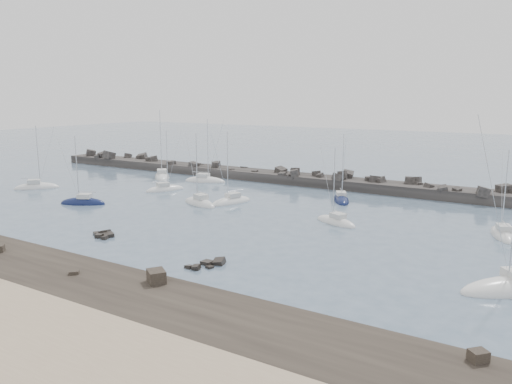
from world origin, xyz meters
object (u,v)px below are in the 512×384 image
sailboat_4 (205,181)px  sailboat_8 (336,222)px  sailboat_0 (37,188)px  sailboat_1 (162,177)px  sailboat_5 (200,204)px  sailboat_3 (165,190)px  sailboat_2 (83,203)px  sailboat_6 (231,202)px  sailboat_9 (502,235)px  sailboat_7 (341,200)px

sailboat_4 → sailboat_8: sailboat_4 is taller
sailboat_0 → sailboat_4: (22.56, 22.58, -0.01)m
sailboat_0 → sailboat_8: bearing=5.1°
sailboat_1 → sailboat_4: size_ratio=1.12×
sailboat_5 → sailboat_8: 23.34m
sailboat_3 → sailboat_1: bearing=134.1°
sailboat_0 → sailboat_5: sailboat_0 is taller
sailboat_2 → sailboat_6: sailboat_6 is taller
sailboat_8 → sailboat_3: bearing=170.8°
sailboat_3 → sailboat_2: bearing=-102.3°
sailboat_1 → sailboat_4: bearing=3.3°
sailboat_0 → sailboat_5: (34.92, 4.92, 0.00)m
sailboat_6 → sailboat_9: 39.91m
sailboat_2 → sailboat_7: (34.72, 24.21, -0.02)m
sailboat_2 → sailboat_7: 42.33m
sailboat_3 → sailboat_5: 14.37m
sailboat_2 → sailboat_3: bearing=77.7°
sailboat_0 → sailboat_3: size_ratio=1.08×
sailboat_2 → sailboat_8: sailboat_2 is taller
sailboat_3 → sailboat_9: 56.52m
sailboat_2 → sailboat_9: 61.73m
sailboat_2 → sailboat_4: size_ratio=0.87×
sailboat_2 → sailboat_4: bearing=81.6°
sailboat_9 → sailboat_0: bearing=-172.7°
sailboat_0 → sailboat_9: 79.12m
sailboat_9 → sailboat_7: bearing=159.3°
sailboat_3 → sailboat_9: size_ratio=1.02×
sailboat_1 → sailboat_8: sailboat_1 is taller
sailboat_6 → sailboat_7: sailboat_6 is taller
sailboat_2 → sailboat_1: bearing=104.7°
sailboat_4 → sailboat_6: bearing=-41.3°
sailboat_2 → sailboat_6: 23.99m
sailboat_5 → sailboat_1: bearing=144.0°
sailboat_3 → sailboat_7: 32.38m
sailboat_0 → sailboat_7: bearing=20.2°
sailboat_1 → sailboat_3: size_ratio=1.30×
sailboat_2 → sailboat_5: bearing=30.2°
sailboat_5 → sailboat_9: bearing=6.7°
sailboat_8 → sailboat_0: bearing=-174.9°
sailboat_0 → sailboat_5: size_ratio=1.03×
sailboat_4 → sailboat_9: (55.93, -12.56, 0.00)m
sailboat_1 → sailboat_7: size_ratio=1.28×
sailboat_6 → sailboat_8: 19.92m
sailboat_5 → sailboat_9: (43.57, 5.10, -0.01)m
sailboat_5 → sailboat_3: bearing=154.3°
sailboat_6 → sailboat_0: bearing=-167.6°
sailboat_6 → sailboat_8: size_ratio=1.12×
sailboat_5 → sailboat_9: size_ratio=1.06×
sailboat_1 → sailboat_9: 68.00m
sailboat_7 → sailboat_8: (5.01, -14.33, 0.00)m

